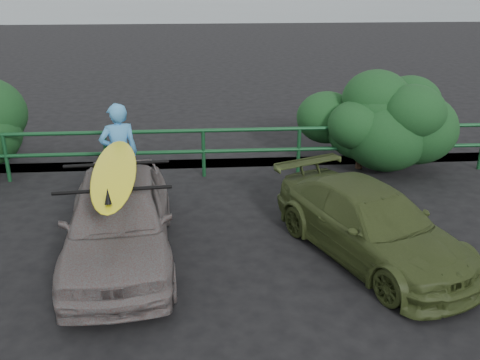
% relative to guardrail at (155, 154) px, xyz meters
% --- Properties ---
extents(ground, '(80.00, 80.00, 0.00)m').
position_rel_guardrail_xyz_m(ground, '(0.00, -5.00, -0.52)').
color(ground, black).
extents(ocean, '(200.00, 200.00, 0.00)m').
position_rel_guardrail_xyz_m(ocean, '(0.00, 55.00, -0.52)').
color(ocean, slate).
rests_on(ocean, ground).
extents(guardrail, '(14.00, 0.08, 1.04)m').
position_rel_guardrail_xyz_m(guardrail, '(0.00, 0.00, 0.00)').
color(guardrail, '#134422').
rests_on(guardrail, ground).
extents(shrub_right, '(3.20, 2.40, 2.00)m').
position_rel_guardrail_xyz_m(shrub_right, '(5.00, 0.50, 0.48)').
color(shrub_right, '#17411C').
rests_on(shrub_right, ground).
extents(sedan, '(1.86, 3.94, 1.30)m').
position_rel_guardrail_xyz_m(sedan, '(-0.28, -3.37, 0.13)').
color(sedan, '#695F5E').
rests_on(sedan, ground).
extents(olive_vehicle, '(2.80, 3.93, 1.06)m').
position_rel_guardrail_xyz_m(olive_vehicle, '(3.46, -3.56, 0.01)').
color(olive_vehicle, '#37441E').
rests_on(olive_vehicle, ground).
extents(man, '(0.79, 0.64, 1.89)m').
position_rel_guardrail_xyz_m(man, '(-0.53, -1.24, 0.43)').
color(man, '#4798D6').
rests_on(man, ground).
extents(roof_rack, '(1.66, 1.23, 0.05)m').
position_rel_guardrail_xyz_m(roof_rack, '(-0.28, -3.37, 0.81)').
color(roof_rack, black).
rests_on(roof_rack, sedan).
extents(surfboard, '(0.87, 3.00, 0.09)m').
position_rel_guardrail_xyz_m(surfboard, '(-0.28, -3.37, 0.88)').
color(surfboard, yellow).
rests_on(surfboard, roof_rack).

